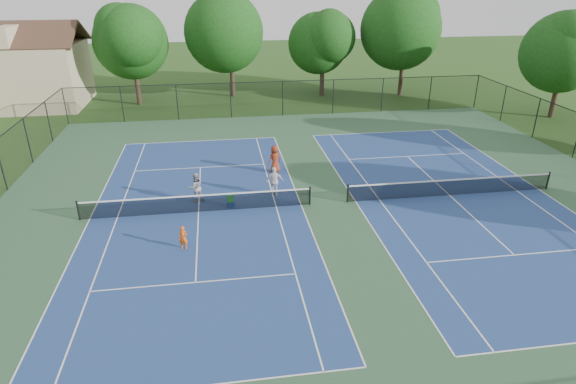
{
  "coord_description": "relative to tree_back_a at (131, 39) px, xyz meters",
  "views": [
    {
      "loc": [
        -5.7,
        -22.99,
        11.45
      ],
      "look_at": [
        -2.39,
        -1.0,
        1.3
      ],
      "focal_mm": 30.0,
      "sensor_mm": 36.0,
      "label": 1
    }
  ],
  "objects": [
    {
      "name": "tree_side_e",
      "position": [
        36.0,
        -10.0,
        -0.23
      ],
      "size": [
        6.6,
        6.6,
        8.87
      ],
      "color": "#2D2116",
      "rests_on": "ground"
    },
    {
      "name": "court_pad",
      "position": [
        13.0,
        -24.0,
        -6.03
      ],
      "size": [
        36.0,
        36.0,
        0.01
      ],
      "primitive_type": "cube",
      "color": "#2A4B31",
      "rests_on": "ground"
    },
    {
      "name": "tennis_court_left",
      "position": [
        6.0,
        -24.0,
        -5.94
      ],
      "size": [
        12.0,
        23.83,
        1.07
      ],
      "color": "navy",
      "rests_on": "ground"
    },
    {
      "name": "ground",
      "position": [
        13.0,
        -24.0,
        -6.04
      ],
      "size": [
        140.0,
        140.0,
        0.0
      ],
      "primitive_type": "plane",
      "color": "#234716",
      "rests_on": "ground"
    },
    {
      "name": "child_player",
      "position": [
        5.43,
        -27.62,
        -5.48
      ],
      "size": [
        0.46,
        0.35,
        1.12
      ],
      "primitive_type": "imported",
      "rotation": [
        0.0,
        0.0,
        -0.23
      ],
      "color": "#EB590F",
      "rests_on": "ground"
    },
    {
      "name": "ball_hopper",
      "position": [
        7.7,
        -23.6,
        -5.53
      ],
      "size": [
        0.38,
        0.33,
        0.4
      ],
      "primitive_type": "cube",
      "rotation": [
        0.0,
        0.0,
        0.17
      ],
      "color": "green",
      "rests_on": "ball_crate"
    },
    {
      "name": "clapboard_house",
      "position": [
        -10.0,
        1.0,
        -2.95
      ],
      "size": [
        10.8,
        8.1,
        7.65
      ],
      "color": "tan",
      "rests_on": "ground"
    },
    {
      "name": "tree_back_b",
      "position": [
        9.0,
        2.0,
        0.56
      ],
      "size": [
        7.6,
        7.6,
        10.03
      ],
      "color": "#2D2116",
      "rests_on": "ground"
    },
    {
      "name": "bystander_a",
      "position": [
        10.22,
        -22.48,
        -5.19
      ],
      "size": [
        1.0,
        0.42,
        1.7
      ],
      "primitive_type": "imported",
      "rotation": [
        0.0,
        0.0,
        3.14
      ],
      "color": "silver",
      "rests_on": "ground"
    },
    {
      "name": "tennis_court_right",
      "position": [
        20.0,
        -24.0,
        -5.94
      ],
      "size": [
        12.0,
        23.83,
        1.07
      ],
      "color": "navy",
      "rests_on": "ground"
    },
    {
      "name": "perimeter_fence",
      "position": [
        13.0,
        -24.0,
        -4.44
      ],
      "size": [
        36.08,
        36.08,
        3.02
      ],
      "color": "black",
      "rests_on": "ground"
    },
    {
      "name": "tree_back_a",
      "position": [
        0.0,
        0.0,
        0.0
      ],
      "size": [
        6.8,
        6.8,
        9.15
      ],
      "color": "#2D2116",
      "rests_on": "ground"
    },
    {
      "name": "ball_crate",
      "position": [
        7.7,
        -23.6,
        -5.88
      ],
      "size": [
        0.42,
        0.37,
        0.31
      ],
      "primitive_type": "cube",
      "rotation": [
        0.0,
        0.0,
        0.12
      ],
      "color": "navy",
      "rests_on": "ground"
    },
    {
      "name": "tree_back_d",
      "position": [
        26.0,
        0.0,
        0.79
      ],
      "size": [
        7.8,
        7.8,
        10.37
      ],
      "color": "#2D2116",
      "rests_on": "ground"
    },
    {
      "name": "tree_back_c",
      "position": [
        18.0,
        1.0,
        -0.56
      ],
      "size": [
        6.0,
        6.0,
        8.4
      ],
      "color": "#2D2116",
      "rests_on": "ground"
    },
    {
      "name": "instructor",
      "position": [
        5.89,
        -22.63,
        -5.21
      ],
      "size": [
        0.96,
        0.85,
        1.66
      ],
      "primitive_type": "imported",
      "rotation": [
        0.0,
        0.0,
        3.45
      ],
      "color": "#979699",
      "rests_on": "ground"
    },
    {
      "name": "bystander_c",
      "position": [
        10.67,
        -19.03,
        -5.16
      ],
      "size": [
        1.01,
        0.87,
        1.75
      ],
      "primitive_type": "imported",
      "rotation": [
        0.0,
        0.0,
        3.58
      ],
      "color": "maroon",
      "rests_on": "ground"
    }
  ]
}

